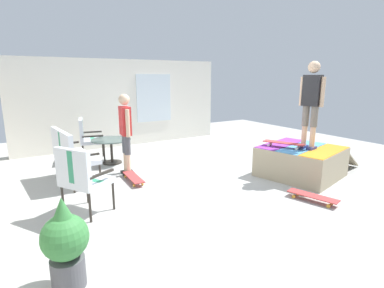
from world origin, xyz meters
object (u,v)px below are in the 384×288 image
at_px(skate_ramp, 301,161).
at_px(skateboard_on_ramp, 284,143).
at_px(patio_chair_near_house, 87,136).
at_px(person_skater, 311,99).
at_px(potted_plant, 65,243).
at_px(skateboard_by_bench, 133,177).
at_px(patio_chair_by_wall, 81,175).
at_px(person_watching, 125,129).
at_px(patio_bench, 70,151).
at_px(skateboard_spare, 313,196).
at_px(patio_table, 111,146).

distance_m(skate_ramp, skateboard_on_ramp, 0.57).
relative_size(patio_chair_near_house, person_skater, 0.61).
relative_size(skateboard_on_ramp, potted_plant, 0.88).
height_order(patio_chair_near_house, skateboard_by_bench, patio_chair_near_house).
distance_m(patio_chair_by_wall, skateboard_on_ramp, 3.84).
relative_size(skate_ramp, person_skater, 1.47).
bearing_deg(person_watching, patio_bench, 86.05).
distance_m(person_skater, potted_plant, 4.84).
xyz_separation_m(skateboard_by_bench, skateboard_on_ramp, (-1.28, -2.69, 0.60)).
relative_size(skateboard_by_bench, skateboard_on_ramp, 1.00).
distance_m(skate_ramp, skateboard_by_bench, 3.39).
bearing_deg(skateboard_by_bench, potted_plant, 146.99).
relative_size(person_skater, skateboard_by_bench, 2.06).
relative_size(patio_chair_near_house, skateboard_spare, 1.24).
bearing_deg(skateboard_on_ramp, skate_ramp, -113.40).
distance_m(patio_bench, patio_table, 1.39).
bearing_deg(skateboard_by_bench, patio_chair_near_house, 10.21).
bearing_deg(skateboard_on_ramp, patio_chair_near_house, 42.89).
height_order(patio_chair_by_wall, skateboard_by_bench, patio_chair_by_wall).
distance_m(skate_ramp, patio_chair_by_wall, 4.25).
xyz_separation_m(patio_table, skateboard_by_bench, (-1.48, 0.04, -0.32)).
relative_size(person_watching, skateboard_by_bench, 2.04).
bearing_deg(skateboard_spare, potted_plant, 90.95).
xyz_separation_m(patio_table, potted_plant, (-3.97, 1.66, 0.06)).
bearing_deg(patio_bench, skateboard_by_bench, -120.27).
bearing_deg(patio_chair_near_house, person_watching, -163.87).
height_order(skateboard_on_ramp, potted_plant, potted_plant).
xyz_separation_m(skate_ramp, skateboard_on_ramp, (0.16, 0.38, 0.39)).
relative_size(patio_bench, person_skater, 0.78).
bearing_deg(skateboard_by_bench, skate_ramp, -115.22).
xyz_separation_m(person_skater, skateboard_spare, (-0.83, 0.87, -1.49)).
distance_m(skate_ramp, potted_plant, 4.80).
xyz_separation_m(patio_chair_by_wall, person_watching, (1.48, -1.21, 0.35)).
relative_size(patio_bench, skateboard_spare, 1.57).
height_order(patio_chair_near_house, skateboard_spare, patio_chair_near_house).
bearing_deg(patio_chair_by_wall, skate_ramp, -96.49).
distance_m(patio_chair_near_house, skateboard_on_ramp, 4.47).
relative_size(patio_table, skateboard_by_bench, 1.11).
bearing_deg(potted_plant, patio_table, -22.73).
bearing_deg(skate_ramp, skateboard_by_bench, 64.78).
distance_m(patio_table, skateboard_by_bench, 1.51).
height_order(patio_bench, patio_chair_by_wall, same).
distance_m(patio_bench, potted_plant, 3.14).
xyz_separation_m(skateboard_by_bench, skateboard_spare, (-2.43, -2.13, 0.00)).
xyz_separation_m(skateboard_by_bench, potted_plant, (-2.49, 1.62, 0.38)).
relative_size(skate_ramp, patio_table, 2.72).
distance_m(patio_chair_near_house, person_watching, 1.58).
bearing_deg(person_skater, skateboard_by_bench, 62.01).
bearing_deg(patio_chair_by_wall, potted_plant, 162.79).
bearing_deg(person_watching, person_skater, -125.74).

